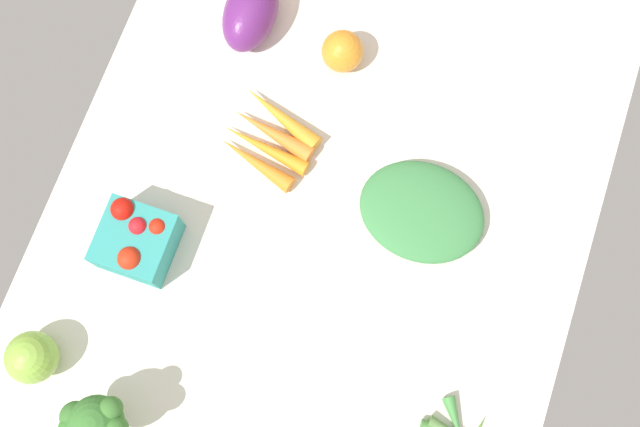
{
  "coord_description": "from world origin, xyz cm",
  "views": [
    {
      "loc": [
        24.54,
        8.49,
        110.91
      ],
      "look_at": [
        0.0,
        0.0,
        4.0
      ],
      "focal_mm": 43.69,
      "sensor_mm": 36.0,
      "label": 1
    }
  ],
  "objects_px": {
    "carrot_bunch": "(270,137)",
    "eggplant": "(251,11)",
    "broccoli_head": "(94,423)",
    "heirloom_tomato_orange": "(342,51)",
    "berry_basket": "(136,240)",
    "leafy_greens_clump": "(422,212)",
    "heirloom_tomato_green": "(32,357)"
  },
  "relations": [
    {
      "from": "carrot_bunch",
      "to": "eggplant",
      "type": "height_order",
      "value": "eggplant"
    },
    {
      "from": "heirloom_tomato_green",
      "to": "berry_basket",
      "type": "xyz_separation_m",
      "value": [
        -0.19,
        0.07,
        0.0
      ]
    },
    {
      "from": "berry_basket",
      "to": "eggplant",
      "type": "bearing_deg",
      "value": 175.57
    },
    {
      "from": "heirloom_tomato_green",
      "to": "leafy_greens_clump",
      "type": "height_order",
      "value": "heirloom_tomato_green"
    },
    {
      "from": "leafy_greens_clump",
      "to": "eggplant",
      "type": "xyz_separation_m",
      "value": [
        -0.2,
        -0.33,
        0.02
      ]
    },
    {
      "from": "carrot_bunch",
      "to": "berry_basket",
      "type": "relative_size",
      "value": 1.5
    },
    {
      "from": "heirloom_tomato_green",
      "to": "carrot_bunch",
      "type": "relative_size",
      "value": 0.48
    },
    {
      "from": "broccoli_head",
      "to": "leafy_greens_clump",
      "type": "xyz_separation_m",
      "value": [
        -0.41,
        0.31,
        -0.05
      ]
    },
    {
      "from": "broccoli_head",
      "to": "berry_basket",
      "type": "distance_m",
      "value": 0.25
    },
    {
      "from": "leafy_greens_clump",
      "to": "heirloom_tomato_orange",
      "type": "height_order",
      "value": "heirloom_tomato_orange"
    },
    {
      "from": "heirloom_tomato_orange",
      "to": "eggplant",
      "type": "bearing_deg",
      "value": -94.91
    },
    {
      "from": "broccoli_head",
      "to": "heirloom_tomato_orange",
      "type": "height_order",
      "value": "broccoli_head"
    },
    {
      "from": "heirloom_tomato_green",
      "to": "leafy_greens_clump",
      "type": "bearing_deg",
      "value": 130.18
    },
    {
      "from": "berry_basket",
      "to": "eggplant",
      "type": "xyz_separation_m",
      "value": [
        -0.38,
        0.03,
        0.0
      ]
    },
    {
      "from": "heirloom_tomato_green",
      "to": "carrot_bunch",
      "type": "bearing_deg",
      "value": 154.58
    },
    {
      "from": "berry_basket",
      "to": "leafy_greens_clump",
      "type": "bearing_deg",
      "value": 115.54
    },
    {
      "from": "broccoli_head",
      "to": "eggplant",
      "type": "relative_size",
      "value": 0.82
    },
    {
      "from": "carrot_bunch",
      "to": "leafy_greens_clump",
      "type": "xyz_separation_m",
      "value": [
        0.04,
        0.24,
        0.01
      ]
    },
    {
      "from": "heirloom_tomato_orange",
      "to": "leafy_greens_clump",
      "type": "bearing_deg",
      "value": 43.84
    },
    {
      "from": "leafy_greens_clump",
      "to": "heirloom_tomato_green",
      "type": "bearing_deg",
      "value": -49.82
    },
    {
      "from": "carrot_bunch",
      "to": "eggplant",
      "type": "xyz_separation_m",
      "value": [
        -0.17,
        -0.09,
        0.03
      ]
    },
    {
      "from": "berry_basket",
      "to": "heirloom_tomato_orange",
      "type": "distance_m",
      "value": 0.41
    },
    {
      "from": "heirloom_tomato_green",
      "to": "broccoli_head",
      "type": "relative_size",
      "value": 0.66
    },
    {
      "from": "eggplant",
      "to": "berry_basket",
      "type": "bearing_deg",
      "value": 173.96
    },
    {
      "from": "heirloom_tomato_orange",
      "to": "carrot_bunch",
      "type": "bearing_deg",
      "value": -20.66
    },
    {
      "from": "leafy_greens_clump",
      "to": "eggplant",
      "type": "bearing_deg",
      "value": -121.57
    },
    {
      "from": "leafy_greens_clump",
      "to": "heirloom_tomato_orange",
      "type": "relative_size",
      "value": 2.88
    },
    {
      "from": "leafy_greens_clump",
      "to": "berry_basket",
      "type": "distance_m",
      "value": 0.4
    },
    {
      "from": "broccoli_head",
      "to": "heirloom_tomato_orange",
      "type": "relative_size",
      "value": 1.71
    },
    {
      "from": "heirloom_tomato_green",
      "to": "heirloom_tomato_orange",
      "type": "xyz_separation_m",
      "value": [
        -0.56,
        0.25,
        -0.0
      ]
    },
    {
      "from": "heirloom_tomato_green",
      "to": "leafy_greens_clump",
      "type": "relative_size",
      "value": 0.39
    },
    {
      "from": "carrot_bunch",
      "to": "heirloom_tomato_orange",
      "type": "height_order",
      "value": "heirloom_tomato_orange"
    }
  ]
}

